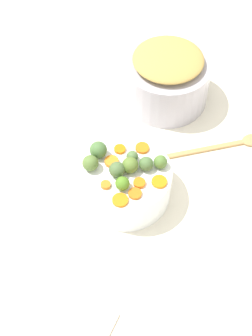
% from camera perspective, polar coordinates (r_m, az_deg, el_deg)
% --- Properties ---
extents(tabletop, '(2.40, 2.40, 0.02)m').
position_cam_1_polar(tabletop, '(1.31, -0.23, -3.06)').
color(tabletop, white).
rests_on(tabletop, ground).
extents(serving_bowl_carrots, '(0.23, 0.23, 0.10)m').
position_cam_1_polar(serving_bowl_carrots, '(1.26, 0.00, -1.63)').
color(serving_bowl_carrots, white).
rests_on(serving_bowl_carrots, tabletop).
extents(metal_pot, '(0.25, 0.25, 0.14)m').
position_cam_1_polar(metal_pot, '(1.48, 4.65, 9.85)').
color(metal_pot, '#B5B1C3').
rests_on(metal_pot, tabletop).
extents(stuffing_mound, '(0.20, 0.20, 0.04)m').
position_cam_1_polar(stuffing_mound, '(1.42, 4.88, 12.35)').
color(stuffing_mound, tan).
rests_on(stuffing_mound, metal_pot).
extents(carrot_slice_0, '(0.05, 0.05, 0.01)m').
position_cam_1_polar(carrot_slice_0, '(1.17, -0.67, -3.71)').
color(carrot_slice_0, orange).
rests_on(carrot_slice_0, serving_bowl_carrots).
extents(carrot_slice_1, '(0.04, 0.04, 0.01)m').
position_cam_1_polar(carrot_slice_1, '(1.18, 1.04, -2.96)').
color(carrot_slice_1, orange).
rests_on(carrot_slice_1, serving_bowl_carrots).
extents(carrot_slice_2, '(0.05, 0.05, 0.01)m').
position_cam_1_polar(carrot_slice_2, '(1.26, 1.75, 2.38)').
color(carrot_slice_2, orange).
rests_on(carrot_slice_2, serving_bowl_carrots).
extents(carrot_slice_3, '(0.05, 0.05, 0.01)m').
position_cam_1_polar(carrot_slice_3, '(1.23, -1.65, 0.77)').
color(carrot_slice_3, orange).
rests_on(carrot_slice_3, serving_bowl_carrots).
extents(carrot_slice_4, '(0.03, 0.03, 0.01)m').
position_cam_1_polar(carrot_slice_4, '(1.19, 1.54, -1.73)').
color(carrot_slice_4, orange).
rests_on(carrot_slice_4, serving_bowl_carrots).
extents(carrot_slice_5, '(0.03, 0.03, 0.01)m').
position_cam_1_polar(carrot_slice_5, '(1.19, -2.35, -1.96)').
color(carrot_slice_5, orange).
rests_on(carrot_slice_5, serving_bowl_carrots).
extents(carrot_slice_6, '(0.05, 0.05, 0.01)m').
position_cam_1_polar(carrot_slice_6, '(1.20, 3.84, -1.59)').
color(carrot_slice_6, orange).
rests_on(carrot_slice_6, serving_bowl_carrots).
extents(carrot_slice_7, '(0.04, 0.04, 0.01)m').
position_cam_1_polar(carrot_slice_7, '(1.26, -0.71, 2.18)').
color(carrot_slice_7, orange).
rests_on(carrot_slice_7, serving_bowl_carrots).
extents(brussels_sprout_0, '(0.03, 0.03, 0.03)m').
position_cam_1_polar(brussels_sprout_0, '(1.23, 0.55, 1.42)').
color(brussels_sprout_0, '#547440').
rests_on(brussels_sprout_0, serving_bowl_carrots).
extents(brussels_sprout_1, '(0.03, 0.03, 0.03)m').
position_cam_1_polar(brussels_sprout_1, '(1.18, -0.41, -1.79)').
color(brussels_sprout_1, '#528423').
rests_on(brussels_sprout_1, serving_bowl_carrots).
extents(brussels_sprout_2, '(0.04, 0.04, 0.04)m').
position_cam_1_polar(brussels_sprout_2, '(1.21, -4.11, 0.57)').
color(brussels_sprout_2, '#597938').
rests_on(brussels_sprout_2, serving_bowl_carrots).
extents(brussels_sprout_3, '(0.04, 0.04, 0.04)m').
position_cam_1_polar(brussels_sprout_3, '(1.23, -3.31, 1.97)').
color(brussels_sprout_3, '#4B733C').
rests_on(brussels_sprout_3, serving_bowl_carrots).
extents(brussels_sprout_4, '(0.04, 0.04, 0.04)m').
position_cam_1_polar(brussels_sprout_4, '(1.21, 2.33, 0.49)').
color(brussels_sprout_4, '#4C6E3B').
rests_on(brussels_sprout_4, serving_bowl_carrots).
extents(brussels_sprout_5, '(0.04, 0.04, 0.04)m').
position_cam_1_polar(brussels_sprout_5, '(1.20, 0.48, 0.33)').
color(brussels_sprout_5, '#5A7930').
rests_on(brussels_sprout_5, serving_bowl_carrots).
extents(brussels_sprout_6, '(0.03, 0.03, 0.03)m').
position_cam_1_polar(brussels_sprout_6, '(1.22, 3.97, 0.70)').
color(brussels_sprout_6, '#537835').
rests_on(brussels_sprout_6, serving_bowl_carrots).
extents(brussels_sprout_7, '(0.04, 0.04, 0.04)m').
position_cam_1_polar(brussels_sprout_7, '(1.20, -1.04, -0.18)').
color(brussels_sprout_7, '#4D6B3B').
rests_on(brussels_sprout_7, serving_bowl_carrots).
extents(wooden_spoon, '(0.26, 0.23, 0.01)m').
position_cam_1_polar(wooden_spoon, '(1.43, 11.91, 2.68)').
color(wooden_spoon, tan).
rests_on(wooden_spoon, tabletop).
extents(dish_towel, '(0.15, 0.12, 0.01)m').
position_cam_1_polar(dish_towel, '(1.14, -4.69, -18.23)').
color(dish_towel, beige).
rests_on(dish_towel, tabletop).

